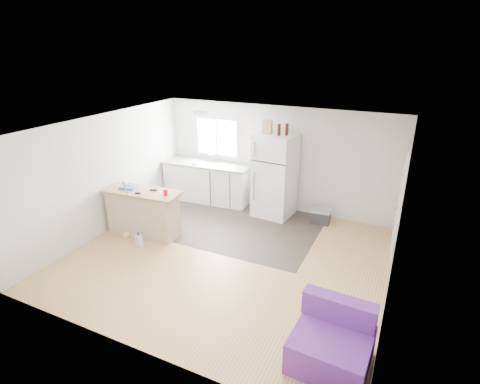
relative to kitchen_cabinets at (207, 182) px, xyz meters
name	(u,v)px	position (x,y,z in m)	size (l,w,h in m)	color
room	(227,197)	(1.68, -2.17, 0.71)	(5.51, 5.01, 2.41)	#B0824A
vinyl_zone	(225,222)	(0.95, -0.92, -0.49)	(4.05, 2.50, 0.00)	#332D26
window	(217,137)	(0.13, 0.32, 1.06)	(1.18, 0.06, 0.98)	white
interior_door	(401,201)	(4.40, -0.62, 0.53)	(0.11, 0.92, 2.10)	white
ceiling_fixture	(201,113)	(0.48, -0.97, 1.87)	(0.30, 0.30, 0.07)	white
kitchen_cabinets	(207,182)	(0.00, 0.00, 0.00)	(2.20, 0.83, 1.25)	white
peninsula	(143,212)	(-0.27, -2.10, 0.00)	(1.59, 0.70, 0.96)	tan
refrigerator	(275,176)	(1.78, -0.07, 0.44)	(0.89, 0.85, 1.86)	white
cooler	(320,216)	(2.86, -0.07, -0.33)	(0.44, 0.31, 0.32)	#29292C
purple_seat	(332,343)	(3.92, -3.78, -0.22)	(0.95, 0.90, 0.75)	purple
cleaner_jug	(139,240)	(-0.06, -2.56, -0.36)	(0.15, 0.13, 0.29)	silver
mop	(128,227)	(-0.48, -2.37, -0.26)	(0.21, 0.35, 1.26)	green
red_cup	(166,192)	(0.32, -2.10, 0.53)	(0.08, 0.08, 0.12)	red
blue_tray	(128,187)	(-0.58, -2.11, 0.49)	(0.30, 0.22, 0.04)	blue
tool_a	(153,190)	(-0.05, -1.99, 0.48)	(0.14, 0.05, 0.03)	black
tool_b	(138,193)	(-0.22, -2.26, 0.48)	(0.10, 0.04, 0.03)	black
cardboard_box	(267,127)	(1.60, -0.14, 1.52)	(0.20, 0.10, 0.30)	tan
bottle_left	(279,130)	(1.86, -0.15, 1.49)	(0.07, 0.07, 0.25)	#351009
bottle_right	(287,130)	(2.00, -0.06, 1.49)	(0.07, 0.07, 0.25)	#351009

